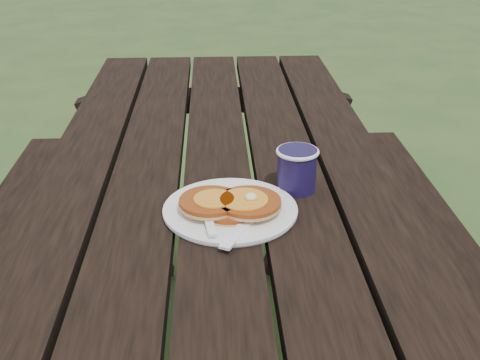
{
  "coord_description": "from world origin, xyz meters",
  "views": [
    {
      "loc": [
        -0.01,
        -1.2,
        1.3
      ],
      "look_at": [
        0.04,
        -0.19,
        0.8
      ],
      "focal_mm": 45.0,
      "sensor_mm": 36.0,
      "label": 1
    }
  ],
  "objects_px": {
    "plate": "(230,210)",
    "pancake_stack": "(231,204)",
    "picnic_table": "(220,302)",
    "coffee_cup": "(297,167)"
  },
  "relations": [
    {
      "from": "picnic_table",
      "to": "coffee_cup",
      "type": "relative_size",
      "value": 20.82
    },
    {
      "from": "picnic_table",
      "to": "plate",
      "type": "distance_m",
      "value": 0.45
    },
    {
      "from": "picnic_table",
      "to": "plate",
      "type": "xyz_separation_m",
      "value": [
        0.02,
        -0.23,
        0.39
      ]
    },
    {
      "from": "plate",
      "to": "pancake_stack",
      "type": "distance_m",
      "value": 0.02
    },
    {
      "from": "plate",
      "to": "coffee_cup",
      "type": "bearing_deg",
      "value": 33.53
    },
    {
      "from": "picnic_table",
      "to": "pancake_stack",
      "type": "distance_m",
      "value": 0.47
    },
    {
      "from": "plate",
      "to": "coffee_cup",
      "type": "xyz_separation_m",
      "value": [
        0.13,
        0.09,
        0.04
      ]
    },
    {
      "from": "coffee_cup",
      "to": "plate",
      "type": "bearing_deg",
      "value": -146.47
    },
    {
      "from": "plate",
      "to": "picnic_table",
      "type": "bearing_deg",
      "value": 95.3
    },
    {
      "from": "pancake_stack",
      "to": "coffee_cup",
      "type": "relative_size",
      "value": 2.15
    }
  ]
}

